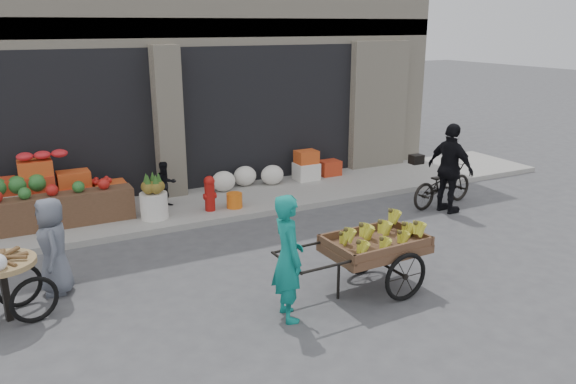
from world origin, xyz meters
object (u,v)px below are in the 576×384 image
orange_bucket (234,200)px  banana_cart (372,243)px  cyclist (450,169)px  tricycle_cart (3,281)px  vendor_grey (53,246)px  vendor_woman (288,258)px  seated_person (165,184)px  fire_hydrant (210,192)px  bicycle (442,185)px  pineapple_bin (154,206)px

orange_bucket → banana_cart: banana_cart is taller
banana_cart → cyclist: cyclist is taller
tricycle_cart → vendor_grey: size_ratio=1.04×
tricycle_cart → orange_bucket: bearing=16.3°
vendor_woman → tricycle_cart: vendor_woman is taller
banana_cart → vendor_grey: bearing=151.3°
orange_bucket → seated_person: seated_person is taller
seated_person → tricycle_cart: 4.52m
orange_bucket → vendor_woman: bearing=-102.9°
vendor_woman → fire_hydrant: bearing=2.1°
seated_person → bicycle: seated_person is taller
orange_bucket → cyclist: bearing=-26.2°
pineapple_bin → bicycle: (5.68, -1.61, 0.08)m
vendor_woman → pineapple_bin: bearing=16.7°
vendor_woman → orange_bucket: bearing=-4.5°
seated_person → vendor_woman: 4.94m
fire_hydrant → seated_person: seated_person is taller
orange_bucket → seated_person: 1.42m
orange_bucket → vendor_grey: bearing=-149.8°
bicycle → cyclist: size_ratio=0.94×
orange_bucket → cyclist: size_ratio=0.18×
pineapple_bin → vendor_woman: (0.63, -4.33, 0.47)m
orange_bucket → vendor_grey: vendor_grey is taller
cyclist → vendor_grey: bearing=82.9°
tricycle_cart → bicycle: 8.38m
vendor_woman → cyclist: (4.85, 2.32, 0.07)m
pineapple_bin → banana_cart: bearing=-63.8°
pineapple_bin → banana_cart: size_ratio=0.22×
seated_person → vendor_woman: vendor_woman is taller
vendor_grey → cyclist: (7.44, 0.17, 0.21)m
tricycle_cart → vendor_woman: bearing=-41.7°
cyclist → fire_hydrant: bearing=57.5°
fire_hydrant → banana_cart: (0.95, -4.12, 0.22)m
banana_cart → vendor_grey: 4.48m
vendor_woman → tricycle_cart: size_ratio=1.15×
orange_bucket → bicycle: (4.08, -1.51, 0.18)m
orange_bucket → cyclist: 4.37m
orange_bucket → bicycle: 4.36m
fire_hydrant → bicycle: (4.58, -1.56, -0.05)m
vendor_woman → bicycle: 5.75m
pineapple_bin → vendor_grey: (-1.96, -2.17, 0.33)m
fire_hydrant → cyclist: (4.38, -1.96, 0.41)m
tricycle_cart → seated_person: bearing=32.1°
orange_bucket → tricycle_cart: (-4.22, -2.66, 0.30)m
tricycle_cart → vendor_grey: bearing=25.3°
fire_hydrant → banana_cart: 4.24m
pineapple_bin → vendor_grey: size_ratio=0.37×
pineapple_bin → fire_hydrant: size_ratio=0.73×
pineapple_bin → fire_hydrant: (1.10, -0.05, 0.13)m
seated_person → tricycle_cart: seated_person is taller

